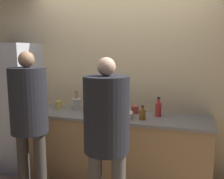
% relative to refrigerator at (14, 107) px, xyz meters
% --- Properties ---
extents(wall_back, '(5.20, 0.06, 2.60)m').
position_rel_refrigerator_xyz_m(wall_back, '(1.53, 0.32, 0.41)').
color(wall_back, '#D6BC8C').
rests_on(wall_back, ground_plane).
extents(counter, '(2.27, 0.65, 0.90)m').
position_rel_refrigerator_xyz_m(counter, '(1.53, 0.01, -0.44)').
color(counter, '#9E754C').
rests_on(counter, ground_plane).
extents(refrigerator, '(0.67, 0.63, 1.79)m').
position_rel_refrigerator_xyz_m(refrigerator, '(0.00, 0.00, 0.00)').
color(refrigerator, '#B7B7BC').
rests_on(refrigerator, ground_plane).
extents(person_left, '(0.40, 0.40, 1.68)m').
position_rel_refrigerator_xyz_m(person_left, '(0.74, -0.67, 0.14)').
color(person_left, '#38332D').
rests_on(person_left, ground_plane).
extents(person_center, '(0.41, 0.41, 1.64)m').
position_rel_refrigerator_xyz_m(person_center, '(1.69, -0.85, 0.12)').
color(person_center, '#4C4742').
rests_on(person_center, ground_plane).
extents(fruit_bowl, '(0.30, 0.30, 0.11)m').
position_rel_refrigerator_xyz_m(fruit_bowl, '(1.62, -0.13, 0.04)').
color(fruit_bowl, beige).
rests_on(fruit_bowl, counter).
extents(utensil_crock, '(0.11, 0.11, 0.26)m').
position_rel_refrigerator_xyz_m(utensil_crock, '(0.94, 0.09, 0.08)').
color(utensil_crock, '#ADA393').
rests_on(utensil_crock, counter).
extents(bottle_dark, '(0.08, 0.08, 0.22)m').
position_rel_refrigerator_xyz_m(bottle_dark, '(1.19, -0.07, 0.09)').
color(bottle_dark, '#333338').
rests_on(bottle_dark, counter).
extents(bottle_amber, '(0.08, 0.08, 0.16)m').
position_rel_refrigerator_xyz_m(bottle_amber, '(1.88, -0.12, 0.07)').
color(bottle_amber, brown).
rests_on(bottle_amber, counter).
extents(bottle_red, '(0.08, 0.08, 0.24)m').
position_rel_refrigerator_xyz_m(bottle_red, '(2.03, 0.08, 0.10)').
color(bottle_red, red).
rests_on(bottle_red, counter).
extents(cup_red, '(0.09, 0.09, 0.09)m').
position_rel_refrigerator_xyz_m(cup_red, '(1.73, 0.14, 0.05)').
color(cup_red, '#A33D33').
rests_on(cup_red, counter).
extents(cup_yellow, '(0.09, 0.09, 0.10)m').
position_rel_refrigerator_xyz_m(cup_yellow, '(0.65, 0.11, 0.06)').
color(cup_yellow, gold).
rests_on(cup_yellow, counter).
extents(potted_plant, '(0.14, 0.14, 0.24)m').
position_rel_refrigerator_xyz_m(potted_plant, '(1.46, 0.07, 0.14)').
color(potted_plant, '#3D3D42').
rests_on(potted_plant, counter).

